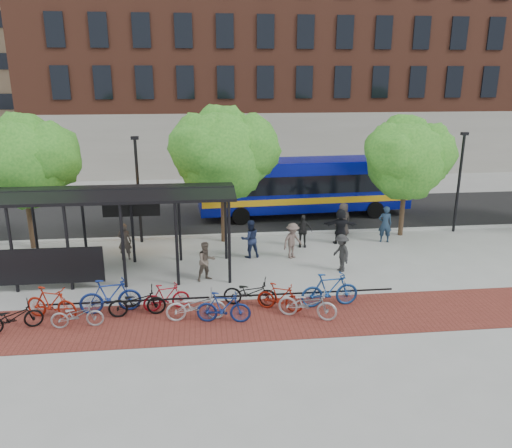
{
  "coord_description": "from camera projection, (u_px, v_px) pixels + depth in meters",
  "views": [
    {
      "loc": [
        -3.94,
        -19.98,
        7.84
      ],
      "look_at": [
        -1.69,
        0.71,
        1.6
      ],
      "focal_mm": 35.0,
      "sensor_mm": 36.0,
      "label": 1
    }
  ],
  "objects": [
    {
      "name": "bike_5",
      "position": [
        166.0,
        297.0,
        17.21
      ],
      "size": [
        1.67,
        0.82,
        0.97
      ],
      "primitive_type": "imported",
      "rotation": [
        0.0,
        0.0,
        1.8
      ],
      "color": "maroon",
      "rests_on": "ground"
    },
    {
      "name": "pedestrian_5",
      "position": [
        340.0,
        226.0,
        23.93
      ],
      "size": [
        1.66,
        0.74,
        1.73
      ],
      "primitive_type": "imported",
      "rotation": [
        0.0,
        0.0,
        2.99
      ],
      "color": "black",
      "rests_on": "ground"
    },
    {
      "name": "bike_11",
      "position": [
        330.0,
        290.0,
        17.44
      ],
      "size": [
        2.12,
        0.74,
        1.25
      ],
      "primitive_type": "imported",
      "rotation": [
        0.0,
        0.0,
        1.65
      ],
      "color": "navy",
      "rests_on": "ground"
    },
    {
      "name": "bike_1",
      "position": [
        51.0,
        303.0,
        16.58
      ],
      "size": [
        1.93,
        1.11,
        1.12
      ],
      "primitive_type": "imported",
      "rotation": [
        0.0,
        0.0,
        1.24
      ],
      "color": "#9B1F0E",
      "rests_on": "ground"
    },
    {
      "name": "tree_c",
      "position": [
        408.0,
        156.0,
        24.34
      ],
      "size": [
        4.66,
        3.8,
        5.92
      ],
      "color": "#382619",
      "rests_on": "ground"
    },
    {
      "name": "bike_2",
      "position": [
        77.0,
        315.0,
        16.02
      ],
      "size": [
        1.69,
        0.66,
        0.87
      ],
      "primitive_type": "imported",
      "rotation": [
        0.0,
        0.0,
        1.62
      ],
      "color": "gray",
      "rests_on": "ground"
    },
    {
      "name": "asphalt_street",
      "position": [
        271.0,
        214.0,
        29.3
      ],
      "size": [
        160.0,
        8.0,
        0.01
      ],
      "primitive_type": "cube",
      "color": "black",
      "rests_on": "ground"
    },
    {
      "name": "ground",
      "position": [
        296.0,
        263.0,
        21.69
      ],
      "size": [
        160.0,
        160.0,
        0.0
      ],
      "primitive_type": "plane",
      "color": "#9E9E99",
      "rests_on": "ground"
    },
    {
      "name": "pedestrian_6",
      "position": [
        343.0,
        219.0,
        25.19
      ],
      "size": [
        0.94,
        0.74,
        1.68
      ],
      "primitive_type": "imported",
      "rotation": [
        0.0,
        0.0,
        3.43
      ],
      "color": "#453B37",
      "rests_on": "ground"
    },
    {
      "name": "pedestrian_2",
      "position": [
        250.0,
        239.0,
        22.11
      ],
      "size": [
        0.96,
        0.82,
        1.73
      ],
      "primitive_type": "imported",
      "rotation": [
        0.0,
        0.0,
        3.36
      ],
      "color": "#1D2643",
      "rests_on": "ground"
    },
    {
      "name": "pedestrian_9",
      "position": [
        341.0,
        253.0,
        20.55
      ],
      "size": [
        0.84,
        1.15,
        1.59
      ],
      "primitive_type": "imported",
      "rotation": [
        0.0,
        0.0,
        4.97
      ],
      "color": "#272727",
      "rests_on": "ground"
    },
    {
      "name": "pedestrian_4",
      "position": [
        302.0,
        231.0,
        23.5
      ],
      "size": [
        0.97,
        0.52,
        1.57
      ],
      "primitive_type": "imported",
      "rotation": [
        0.0,
        0.0,
        6.13
      ],
      "color": "black",
      "rests_on": "ground"
    },
    {
      "name": "bike_6",
      "position": [
        196.0,
        306.0,
        16.47
      ],
      "size": [
        1.99,
        0.73,
        1.04
      ],
      "primitive_type": "imported",
      "rotation": [
        0.0,
        0.0,
        1.59
      ],
      "color": "#AAAAAC",
      "rests_on": "ground"
    },
    {
      "name": "pedestrian_7",
      "position": [
        385.0,
        224.0,
        24.14
      ],
      "size": [
        0.72,
        0.53,
        1.8
      ],
      "primitive_type": "imported",
      "rotation": [
        0.0,
        0.0,
        2.98
      ],
      "color": "#1D3045",
      "rests_on": "ground"
    },
    {
      "name": "bike_8",
      "position": [
        250.0,
        292.0,
        17.53
      ],
      "size": [
        2.01,
        1.11,
        1.0
      ],
      "primitive_type": "imported",
      "rotation": [
        0.0,
        0.0,
        1.33
      ],
      "color": "black",
      "rests_on": "ground"
    },
    {
      "name": "bike_9",
      "position": [
        280.0,
        297.0,
        17.16
      ],
      "size": [
        1.7,
        1.11,
        0.99
      ],
      "primitive_type": "imported",
      "rotation": [
        0.0,
        0.0,
        1.14
      ],
      "color": "maroon",
      "rests_on": "ground"
    },
    {
      "name": "pedestrian_1",
      "position": [
        125.0,
        241.0,
        21.86
      ],
      "size": [
        0.64,
        0.45,
        1.66
      ],
      "primitive_type": "imported",
      "rotation": [
        0.0,
        0.0,
        3.05
      ],
      "color": "#453D37",
      "rests_on": "ground"
    },
    {
      "name": "bus_shelter",
      "position": [
        96.0,
        204.0,
        19.53
      ],
      "size": [
        10.6,
        3.07,
        3.6
      ],
      "color": "black",
      "rests_on": "ground"
    },
    {
      "name": "bike_4",
      "position": [
        137.0,
        302.0,
        16.78
      ],
      "size": [
        1.96,
        0.83,
        1.0
      ],
      "primitive_type": "imported",
      "rotation": [
        0.0,
        0.0,
        1.66
      ],
      "color": "black",
      "rests_on": "ground"
    },
    {
      "name": "bike_rack_rail",
      "position": [
        225.0,
        308.0,
        17.44
      ],
      "size": [
        12.0,
        0.05,
        0.95
      ],
      "primitive_type": "cube",
      "color": "black",
      "rests_on": "ground"
    },
    {
      "name": "lamp_post_right",
      "position": [
        459.0,
        180.0,
        25.26
      ],
      "size": [
        0.35,
        0.2,
        5.12
      ],
      "color": "black",
      "rests_on": "ground"
    },
    {
      "name": "bike_3",
      "position": [
        110.0,
        296.0,
        16.97
      ],
      "size": [
        2.11,
        0.86,
        1.23
      ],
      "primitive_type": "imported",
      "rotation": [
        0.0,
        0.0,
        1.71
      ],
      "color": "navy",
      "rests_on": "ground"
    },
    {
      "name": "brick_strip",
      "position": [
        265.0,
        318.0,
        16.72
      ],
      "size": [
        24.0,
        3.0,
        0.01
      ],
      "primitive_type": "cube",
      "color": "maroon",
      "rests_on": "ground"
    },
    {
      "name": "building_brick",
      "position": [
        355.0,
        50.0,
        44.61
      ],
      "size": [
        55.0,
        14.0,
        20.0
      ],
      "primitive_type": "cube",
      "color": "brown",
      "rests_on": "ground"
    },
    {
      "name": "tree_a",
      "position": [
        24.0,
        158.0,
        22.42
      ],
      "size": [
        4.9,
        4.0,
        6.18
      ],
      "color": "#382619",
      "rests_on": "ground"
    },
    {
      "name": "pedestrian_8",
      "position": [
        206.0,
        261.0,
        19.62
      ],
      "size": [
        0.96,
        0.88,
        1.59
      ],
      "primitive_type": "imported",
      "rotation": [
        0.0,
        0.0,
        0.46
      ],
      "color": "brown",
      "rests_on": "ground"
    },
    {
      "name": "tree_b",
      "position": [
        224.0,
        150.0,
        23.29
      ],
      "size": [
        5.15,
        4.2,
        6.47
      ],
      "color": "#382619",
      "rests_on": "ground"
    },
    {
      "name": "lamp_post_left",
      "position": [
        138.0,
        187.0,
        23.6
      ],
      "size": [
        0.35,
        0.2,
        5.12
      ],
      "color": "black",
      "rests_on": "ground"
    },
    {
      "name": "curb",
      "position": [
        282.0,
        233.0,
        25.48
      ],
      "size": [
        160.0,
        0.25,
        0.12
      ],
      "primitive_type": "cube",
      "color": "#B7B7B2",
      "rests_on": "ground"
    },
    {
      "name": "bike_10",
      "position": [
        307.0,
        304.0,
        16.61
      ],
      "size": [
        2.12,
        1.44,
        1.05
      ],
      "primitive_type": "imported",
      "rotation": [
        0.0,
        0.0,
        1.16
      ],
      "color": "#9F9FA2",
      "rests_on": "ground"
    },
    {
      "name": "bike_0",
      "position": [
        13.0,
        317.0,
        15.79
      ],
      "size": [
        1.87,
        1.24,
        0.93
      ],
      "primitive_type": "imported",
      "rotation": [
        0.0,
        0.0,
        1.96
      ],
      "color": "black",
      "rests_on": "ground"
    },
    {
      "name": "building_tower",
      "position": [
        85.0,
        6.0,
        53.81
      ],
      "size": [
        22.0,
        22.0,
        30.0
      ],
      "primitive_type": "cube",
      "color": "#7A664C",
      "rests_on": "ground"
    },
    {
      "name": "bike_7",
      "position": [
        224.0,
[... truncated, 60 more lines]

